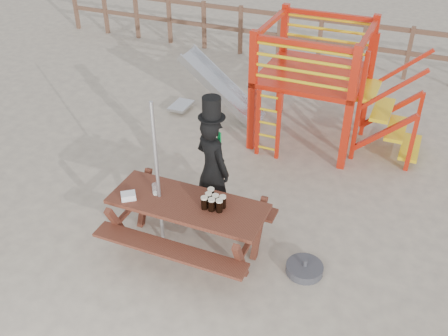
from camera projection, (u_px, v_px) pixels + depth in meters
ground at (216, 259)px, 6.48m from camera, size 60.00×60.00×0.00m
back_fence at (342, 38)px, 11.42m from camera, size 15.09×0.09×1.20m
playground_fort at (308, 81)px, 8.58m from camera, size 4.71×1.84×2.10m
picnic_table at (188, 220)px, 6.38m from camera, size 2.01×1.40×0.77m
man_with_hat at (212, 166)px, 6.78m from camera, size 0.68×0.58×1.87m
metal_pole at (158, 178)px, 6.18m from camera, size 0.05×0.05×2.09m
parasol_base at (304, 269)px, 6.26m from camera, size 0.47×0.47×0.20m
paper_bag at (128, 196)px, 6.26m from camera, size 0.23×0.22×0.08m
stout_pints at (213, 201)px, 6.10m from camera, size 0.28×0.28×0.17m
empty_glasses at (155, 190)px, 6.33m from camera, size 0.08×0.08×0.15m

